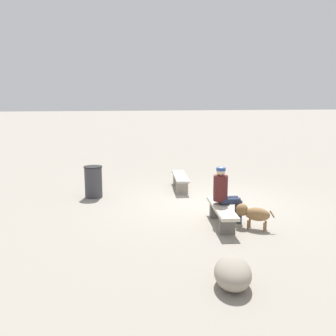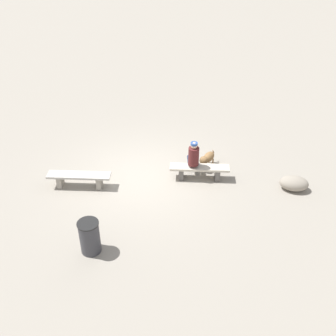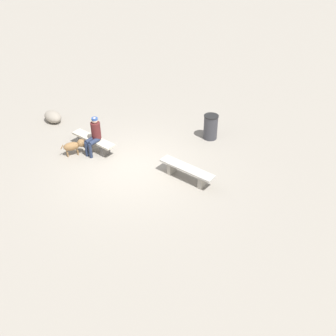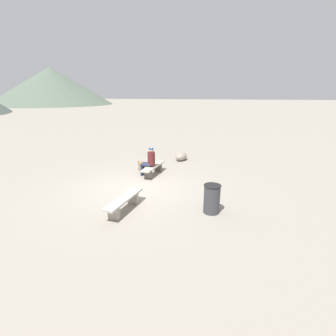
# 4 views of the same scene
# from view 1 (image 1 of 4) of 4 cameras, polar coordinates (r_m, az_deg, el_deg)

# --- Properties ---
(ground) EXTENTS (210.00, 210.00, 0.06)m
(ground) POSITION_cam_1_polar(r_m,az_deg,el_deg) (10.06, 6.06, -5.63)
(ground) COLOR gray
(bench_left) EXTENTS (1.89, 0.74, 0.44)m
(bench_left) POSITION_cam_1_polar(r_m,az_deg,el_deg) (11.60, 1.89, -1.73)
(bench_left) COLOR gray
(bench_left) RESTS_ON ground
(bench_right) EXTENTS (1.82, 0.71, 0.44)m
(bench_right) POSITION_cam_1_polar(r_m,az_deg,el_deg) (8.30, 8.22, -6.65)
(bench_right) COLOR #605B56
(bench_right) RESTS_ON ground
(seated_person) EXTENTS (0.38, 0.65, 1.27)m
(seated_person) POSITION_cam_1_polar(r_m,az_deg,el_deg) (8.40, 8.65, -3.57)
(seated_person) COLOR #511E1E
(seated_person) RESTS_ON ground
(dog) EXTENTS (0.63, 0.68, 0.52)m
(dog) POSITION_cam_1_polar(r_m,az_deg,el_deg) (8.21, 12.83, -6.75)
(dog) COLOR olive
(dog) RESTS_ON ground
(trash_bin) EXTENTS (0.52, 0.52, 0.90)m
(trash_bin) POSITION_cam_1_polar(r_m,az_deg,el_deg) (10.78, -11.35, -2.07)
(trash_bin) COLOR #38383D
(trash_bin) RESTS_ON ground
(boulder) EXTENTS (0.97, 0.79, 0.43)m
(boulder) POSITION_cam_1_polar(r_m,az_deg,el_deg) (5.74, 9.88, -15.57)
(boulder) COLOR gray
(boulder) RESTS_ON ground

